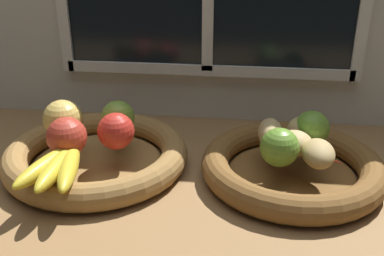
# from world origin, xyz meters

# --- Properties ---
(ground_plane) EXTENTS (1.40, 0.90, 0.03)m
(ground_plane) POSITION_xyz_m (0.00, 0.00, -0.01)
(ground_plane) COLOR olive
(fruit_bowl_left) EXTENTS (0.34, 0.34, 0.05)m
(fruit_bowl_left) POSITION_xyz_m (-0.18, 0.03, 0.02)
(fruit_bowl_left) COLOR olive
(fruit_bowl_left) RESTS_ON ground_plane
(fruit_bowl_right) EXTENTS (0.32, 0.32, 0.05)m
(fruit_bowl_right) POSITION_xyz_m (0.18, 0.03, 0.02)
(fruit_bowl_right) COLOR brown
(fruit_bowl_right) RESTS_ON ground_plane
(apple_red_right) EXTENTS (0.07, 0.07, 0.07)m
(apple_red_right) POSITION_xyz_m (-0.14, 0.01, 0.08)
(apple_red_right) COLOR red
(apple_red_right) RESTS_ON fruit_bowl_left
(apple_green_back) EXTENTS (0.06, 0.06, 0.06)m
(apple_green_back) POSITION_xyz_m (-0.15, 0.08, 0.08)
(apple_green_back) COLOR #7AA338
(apple_green_back) RESTS_ON fruit_bowl_left
(apple_red_front) EXTENTS (0.07, 0.07, 0.07)m
(apple_red_front) POSITION_xyz_m (-0.22, -0.02, 0.08)
(apple_red_front) COLOR #B73828
(apple_red_front) RESTS_ON fruit_bowl_left
(apple_golden_left) EXTENTS (0.07, 0.07, 0.07)m
(apple_golden_left) POSITION_xyz_m (-0.25, 0.05, 0.09)
(apple_golden_left) COLOR #DBB756
(apple_golden_left) RESTS_ON fruit_bowl_left
(banana_bunch_front) EXTENTS (0.10, 0.17, 0.03)m
(banana_bunch_front) POSITION_xyz_m (-0.21, -0.09, 0.06)
(banana_bunch_front) COLOR gold
(banana_bunch_front) RESTS_ON fruit_bowl_left
(potato_oblong) EXTENTS (0.05, 0.08, 0.05)m
(potato_oblong) POSITION_xyz_m (0.13, 0.06, 0.07)
(potato_oblong) COLOR tan
(potato_oblong) RESTS_ON fruit_bowl_right
(potato_large) EXTENTS (0.09, 0.09, 0.04)m
(potato_large) POSITION_xyz_m (0.18, 0.03, 0.07)
(potato_large) COLOR tan
(potato_large) RESTS_ON fruit_bowl_right
(potato_back) EXTENTS (0.08, 0.07, 0.05)m
(potato_back) POSITION_xyz_m (0.20, 0.08, 0.07)
(potato_back) COLOR tan
(potato_back) RESTS_ON fruit_bowl_right
(potato_small) EXTENTS (0.05, 0.08, 0.04)m
(potato_small) POSITION_xyz_m (0.21, -0.01, 0.07)
(potato_small) COLOR tan
(potato_small) RESTS_ON fruit_bowl_right
(lime_near) EXTENTS (0.07, 0.07, 0.07)m
(lime_near) POSITION_xyz_m (0.15, -0.02, 0.08)
(lime_near) COLOR olive
(lime_near) RESTS_ON fruit_bowl_right
(lime_far) EXTENTS (0.06, 0.06, 0.06)m
(lime_far) POSITION_xyz_m (0.21, 0.07, 0.08)
(lime_far) COLOR olive
(lime_far) RESTS_ON fruit_bowl_right
(chili_pepper) EXTENTS (0.13, 0.09, 0.02)m
(chili_pepper) POSITION_xyz_m (0.19, 0.02, 0.06)
(chili_pepper) COLOR red
(chili_pepper) RESTS_ON fruit_bowl_right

